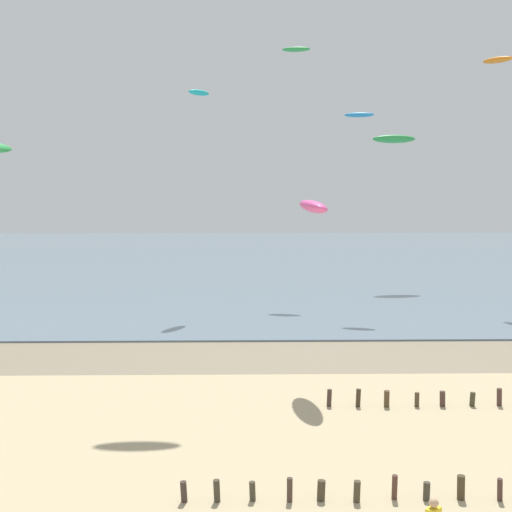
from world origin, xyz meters
The scene contains 10 objects.
wet_sand_strip centered at (0.00, 25.52, 0.00)m, with size 120.00×6.02×0.01m, color #84755B.
sea centered at (0.00, 63.53, 0.05)m, with size 160.00×70.00×0.10m, color slate.
groyne_mid centered at (2.65, 10.46, 0.30)m, with size 12.57×0.35×0.71m.
groyne_far centered at (6.57, 18.11, 0.30)m, with size 11.17×0.34×0.71m.
kite_aloft_3 centered at (5.59, 37.98, 12.83)m, with size 1.93×0.62×0.31m, color #2384D1.
kite_aloft_4 centered at (-4.93, 38.92, 14.34)m, with size 2.14×0.68×0.34m, color #19B2B7.
kite_aloft_7 centered at (10.12, 48.11, 11.82)m, with size 3.54×1.13×0.57m, color green.
kite_aloft_8 centered at (1.96, 44.94, 18.23)m, with size 2.09×0.67×0.33m, color green.
kite_aloft_11 centered at (0.99, 21.71, 7.55)m, with size 3.16×1.01×0.50m, color #E54C99.
kite_aloft_12 centered at (15.63, 40.90, 16.84)m, with size 2.37×0.76×0.38m, color orange.
Camera 1 is at (-1.95, -7.30, 8.82)m, focal length 47.99 mm.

